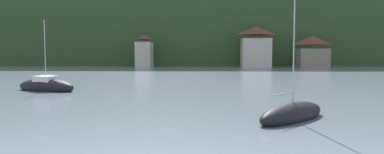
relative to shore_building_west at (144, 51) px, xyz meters
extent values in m
cube|color=#2D4C28|center=(12.15, 36.06, 7.43)|extent=(352.00, 61.68, 21.78)
ellipsoid|color=#2D4C28|center=(37.49, 51.48, 4.16)|extent=(246.40, 43.17, 50.43)
cube|color=beige|center=(0.00, 0.00, -0.70)|extent=(3.22, 5.55, 5.54)
pyramid|color=brown|center=(0.00, 0.00, 3.12)|extent=(3.38, 5.83, 1.13)
cube|color=beige|center=(24.30, -0.19, -0.33)|extent=(6.09, 5.16, 6.28)
pyramid|color=brown|center=(24.30, -0.19, 4.49)|extent=(6.39, 5.42, 1.81)
cube|color=gray|center=(36.45, -0.01, -1.42)|extent=(6.08, 5.54, 4.10)
pyramid|color=brown|center=(36.45, -0.01, 2.43)|extent=(6.39, 5.81, 1.94)
ellipsoid|color=black|center=(-1.51, -46.06, -3.12)|extent=(6.46, 3.95, 1.55)
cylinder|color=#B7B7BC|center=(-1.51, -46.06, 0.17)|extent=(0.07, 0.07, 5.72)
cylinder|color=#ADADB2|center=(-0.51, -46.43, -2.00)|extent=(2.02, 0.80, 0.07)
cube|color=silver|center=(-1.51, -46.06, -2.39)|extent=(2.20, 1.96, 0.59)
ellipsoid|color=black|center=(17.78, -59.40, -3.17)|extent=(5.01, 5.12, 1.31)
cylinder|color=#B7B7BC|center=(17.78, -59.40, 0.62)|extent=(0.07, 0.07, 6.86)
cylinder|color=#ADADB2|center=(17.13, -60.08, -1.99)|extent=(1.34, 1.39, 0.06)
camera|label=1|loc=(13.02, -78.58, 0.26)|focal=33.65mm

